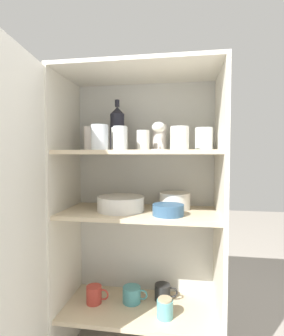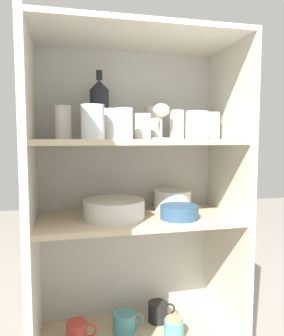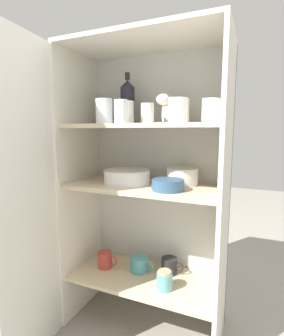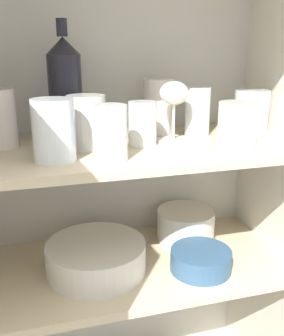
# 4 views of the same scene
# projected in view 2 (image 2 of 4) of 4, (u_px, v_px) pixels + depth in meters

# --- Properties ---
(cupboard_back_panel) EXTENTS (0.80, 0.02, 1.43)m
(cupboard_back_panel) POSITION_uv_depth(u_px,v_px,m) (128.00, 216.00, 1.47)
(cupboard_back_panel) COLOR silver
(cupboard_back_panel) RESTS_ON ground_plane
(cupboard_side_left) EXTENTS (0.02, 0.39, 1.43)m
(cupboard_side_left) POSITION_uv_depth(u_px,v_px,m) (33.00, 234.00, 1.20)
(cupboard_side_left) COLOR silver
(cupboard_side_left) RESTS_ON ground_plane
(cupboard_side_right) EXTENTS (0.02, 0.39, 1.43)m
(cupboard_side_right) POSITION_uv_depth(u_px,v_px,m) (227.00, 222.00, 1.37)
(cupboard_side_right) COLOR silver
(cupboard_side_right) RESTS_ON ground_plane
(cupboard_top_panel) EXTENTS (0.80, 0.39, 0.02)m
(cupboard_top_panel) POSITION_uv_depth(u_px,v_px,m) (136.00, 37.00, 1.22)
(cupboard_top_panel) COLOR silver
(cupboard_top_panel) RESTS_ON cupboard_side_left
(shelf_board_middle) EXTENTS (0.76, 0.36, 0.02)m
(shelf_board_middle) POSITION_uv_depth(u_px,v_px,m) (137.00, 219.00, 1.28)
(shelf_board_middle) COLOR beige
(shelf_board_upper) EXTENTS (0.76, 0.36, 0.02)m
(shelf_board_upper) POSITION_uv_depth(u_px,v_px,m) (137.00, 142.00, 1.25)
(shelf_board_upper) COLOR beige
(cupboard_door) EXTENTS (0.07, 0.39, 1.43)m
(cupboard_door) POSITION_uv_depth(u_px,v_px,m) (25.00, 278.00, 0.82)
(cupboard_door) COLOR silver
(cupboard_door) RESTS_ON ground_plane
(tumbler_glass_0) EXTENTS (0.06, 0.06, 0.12)m
(tumbler_glass_0) POSITION_uv_depth(u_px,v_px,m) (63.00, 123.00, 1.23)
(tumbler_glass_0) COLOR silver
(tumbler_glass_0) RESTS_ON shelf_board_upper
(tumbler_glass_1) EXTENTS (0.06, 0.06, 0.10)m
(tumbler_glass_1) POSITION_uv_depth(u_px,v_px,m) (143.00, 126.00, 1.24)
(tumbler_glass_1) COLOR white
(tumbler_glass_1) RESTS_ON shelf_board_upper
(tumbler_glass_2) EXTENTS (0.08, 0.08, 0.10)m
(tumbler_glass_2) POSITION_uv_depth(u_px,v_px,m) (197.00, 125.00, 1.19)
(tumbler_glass_2) COLOR white
(tumbler_glass_2) RESTS_ON shelf_board_upper
(tumbler_glass_3) EXTENTS (0.08, 0.08, 0.12)m
(tumbler_glass_3) POSITION_uv_depth(u_px,v_px,m) (93.00, 122.00, 1.12)
(tumbler_glass_3) COLOR white
(tumbler_glass_3) RESTS_ON shelf_board_upper
(tumbler_glass_4) EXTENTS (0.06, 0.06, 0.12)m
(tumbler_glass_4) POSITION_uv_depth(u_px,v_px,m) (177.00, 125.00, 1.33)
(tumbler_glass_4) COLOR white
(tumbler_glass_4) RESTS_ON shelf_board_upper
(tumbler_glass_5) EXTENTS (0.06, 0.06, 0.11)m
(tumbler_glass_5) POSITION_uv_depth(u_px,v_px,m) (124.00, 124.00, 1.12)
(tumbler_glass_5) COLOR white
(tumbler_glass_5) RESTS_ON shelf_board_upper
(tumbler_glass_6) EXTENTS (0.08, 0.08, 0.11)m
(tumbler_glass_6) POSITION_uv_depth(u_px,v_px,m) (111.00, 124.00, 1.22)
(tumbler_glass_6) COLOR white
(tumbler_glass_6) RESTS_ON shelf_board_upper
(tumbler_glass_7) EXTENTS (0.07, 0.07, 0.13)m
(tumbler_glass_7) POSITION_uv_depth(u_px,v_px,m) (154.00, 123.00, 1.36)
(tumbler_glass_7) COLOR silver
(tumbler_glass_7) RESTS_ON shelf_board_upper
(tumbler_glass_8) EXTENTS (0.08, 0.08, 0.11)m
(tumbler_glass_8) POSITION_uv_depth(u_px,v_px,m) (210.00, 126.00, 1.34)
(tumbler_glass_8) COLOR white
(tumbler_glass_8) RESTS_ON shelf_board_upper
(wine_glass_0) EXTENTS (0.08, 0.08, 0.14)m
(wine_glass_0) POSITION_uv_depth(u_px,v_px,m) (161.00, 114.00, 1.26)
(wine_glass_0) COLOR white
(wine_glass_0) RESTS_ON shelf_board_upper
(wine_bottle) EXTENTS (0.08, 0.08, 0.27)m
(wine_bottle) POSITION_uv_depth(u_px,v_px,m) (100.00, 109.00, 1.29)
(wine_bottle) COLOR black
(wine_bottle) RESTS_ON shelf_board_upper
(plate_stack_white) EXTENTS (0.23, 0.23, 0.07)m
(plate_stack_white) POSITION_uv_depth(u_px,v_px,m) (114.00, 209.00, 1.25)
(plate_stack_white) COLOR silver
(plate_stack_white) RESTS_ON shelf_board_middle
(mixing_bowl_large) EXTENTS (0.16, 0.16, 0.08)m
(mixing_bowl_large) POSITION_uv_depth(u_px,v_px,m) (172.00, 199.00, 1.40)
(mixing_bowl_large) COLOR silver
(mixing_bowl_large) RESTS_ON shelf_board_middle
(serving_bowl_small) EXTENTS (0.14, 0.14, 0.05)m
(serving_bowl_small) POSITION_uv_depth(u_px,v_px,m) (179.00, 211.00, 1.24)
(serving_bowl_small) COLOR #33567A
(serving_bowl_small) RESTS_ON shelf_board_middle
(coffee_mug_primary) EXTENTS (0.12, 0.08, 0.09)m
(coffee_mug_primary) POSITION_uv_depth(u_px,v_px,m) (77.00, 333.00, 1.27)
(coffee_mug_primary) COLOR #BC3D33
(coffee_mug_primary) RESTS_ON shelf_board_lower
(coffee_mug_extra_1) EXTENTS (0.12, 0.08, 0.08)m
(coffee_mug_extra_1) POSITION_uv_depth(u_px,v_px,m) (158.00, 312.00, 1.43)
(coffee_mug_extra_1) COLOR black
(coffee_mug_extra_1) RESTS_ON shelf_board_lower
(coffee_mug_extra_2) EXTENTS (0.13, 0.09, 0.08)m
(coffee_mug_extra_2) POSITION_uv_depth(u_px,v_px,m) (124.00, 322.00, 1.35)
(coffee_mug_extra_2) COLOR teal
(coffee_mug_extra_2) RESTS_ON shelf_board_lower
(storage_jar) EXTENTS (0.08, 0.08, 0.09)m
(storage_jar) POSITION_uv_depth(u_px,v_px,m) (174.00, 330.00, 1.29)
(storage_jar) COLOR #5BA3A8
(storage_jar) RESTS_ON shelf_board_lower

